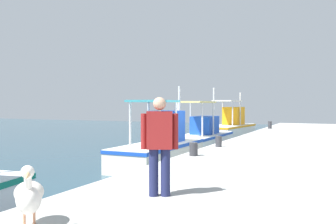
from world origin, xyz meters
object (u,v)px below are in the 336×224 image
fishing_boat_second (160,147)px  fishing_boat_fourth (231,128)px  mooring_bollard_third (219,141)px  fishing_boat_third (201,138)px  mooring_bollard_fourth (270,125)px  pelican (29,195)px  fisherman_standing (160,141)px  mooring_bollard_second (194,149)px

fishing_boat_second → fishing_boat_fourth: 12.33m
fishing_boat_second → mooring_bollard_third: size_ratio=13.28×
fishing_boat_third → mooring_bollard_fourth: (5.41, -2.65, 0.45)m
fishing_boat_fourth → pelican: (-21.73, -3.26, 0.49)m
fishing_boat_second → fishing_boat_fourth: bearing=2.7°
pelican → fisherman_standing: (2.09, -0.84, 0.53)m
fishing_boat_fourth → fisherman_standing: fishing_boat_fourth is taller
pelican → mooring_bollard_second: 6.94m
pelican → mooring_bollard_third: bearing=2.3°
mooring_bollard_third → mooring_bollard_second: bearing=180.0°
fishing_boat_second → fishing_boat_fourth: (12.32, 0.58, 0.02)m
mooring_bollard_third → pelican: bearing=-177.7°
pelican → fishing_boat_third: bearing=11.4°
fishing_boat_second → pelican: (-9.41, -2.68, 0.52)m
fishing_boat_fourth → mooring_bollard_second: 15.08m
mooring_bollard_second → fishing_boat_second: bearing=42.9°
fishing_boat_fourth → pelican: fishing_boat_fourth is taller
fishing_boat_second → fishing_boat_fourth: size_ratio=0.93×
fishing_boat_fourth → mooring_bollard_second: bearing=-169.0°
fishing_boat_second → fisherman_standing: (-7.31, -3.52, 1.04)m
fishing_boat_third → mooring_bollard_third: 6.10m
pelican → fishing_boat_fourth: bearing=8.5°
mooring_bollard_second → mooring_bollard_third: bearing=0.0°
mooring_bollard_third → mooring_bollard_fourth: mooring_bollard_fourth is taller
mooring_bollard_fourth → fishing_boat_third: bearing=153.9°
fisherman_standing → mooring_bollard_second: bearing=14.1°
mooring_bollard_second → fishing_boat_third: bearing=18.3°
fisherman_standing → fishing_boat_second: bearing=25.7°
fisherman_standing → mooring_bollard_second: 5.04m
fishing_boat_third → mooring_bollard_second: 8.47m
pelican → mooring_bollard_fourth: (20.37, 0.38, -0.17)m
fishing_boat_fourth → fishing_boat_third: bearing=-178.0°
fishing_boat_second → fisherman_standing: bearing=-154.3°
mooring_bollard_third → fishing_boat_third: bearing=25.8°
fishing_boat_second → fishing_boat_third: size_ratio=0.80×
mooring_bollard_second → mooring_bollard_fourth: mooring_bollard_fourth is taller
mooring_bollard_third → fisherman_standing: bearing=-170.6°
fishing_boat_third → fishing_boat_fourth: 6.77m
fishing_boat_third → fisherman_standing: (-12.87, -3.87, 1.14)m
mooring_bollard_third → fishing_boat_fourth: bearing=13.2°
mooring_bollard_fourth → mooring_bollard_second: bearing=180.0°
fishing_boat_fourth → mooring_bollard_fourth: bearing=-115.1°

